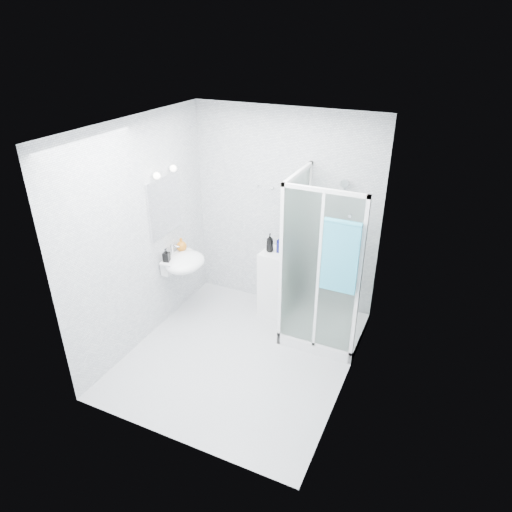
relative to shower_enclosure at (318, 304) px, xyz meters
The scene contains 12 objects.
room 1.33m from the shower_enclosure, 131.13° to the right, with size 2.40×2.60×2.60m.
shower_enclosure is the anchor object (origin of this frame).
wall_basin 1.72m from the shower_enclosure, 169.19° to the right, with size 0.46×0.56×0.35m.
mirror 2.16m from the shower_enclosure, behind, with size 0.02×0.60×0.70m, color white.
vanity_lights 2.35m from the shower_enclosure, behind, with size 0.10×0.40×0.08m.
wall_hooks 1.57m from the shower_enclosure, 151.98° to the left, with size 0.23×0.06×0.03m.
storage_cabinet 0.69m from the shower_enclosure, 158.52° to the left, with size 0.40×0.41×0.88m.
hand_towel 1.04m from the shower_enclosure, 52.81° to the right, with size 0.37×0.05×0.80m.
shampoo_bottle_a 0.96m from the shower_enclosure, 161.38° to the left, with size 0.09×0.09×0.24m, color black.
shampoo_bottle_b 0.86m from the shower_enclosure, 153.32° to the left, with size 0.11×0.12×0.25m, color #0D0F4F.
soap_dispenser_orange 1.85m from the shower_enclosure, behind, with size 0.13×0.13×0.17m, color #AD6114.
soap_dispenser_black 1.90m from the shower_enclosure, 164.79° to the right, with size 0.08×0.08×0.17m, color black.
Camera 1 is at (1.91, -3.68, 3.42)m, focal length 32.00 mm.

